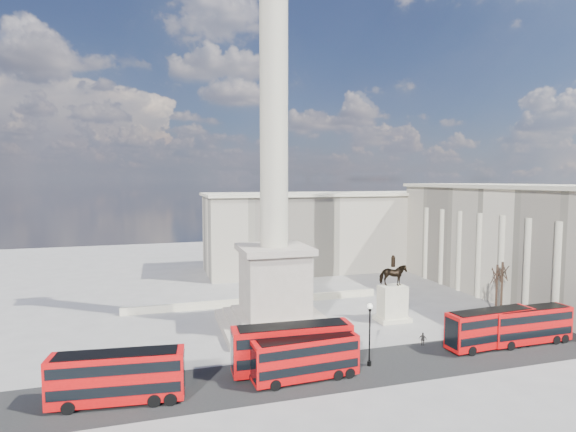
{
  "coord_description": "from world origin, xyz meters",
  "views": [
    {
      "loc": [
        -14.61,
        -51.05,
        19.48
      ],
      "look_at": [
        0.43,
        0.09,
        15.11
      ],
      "focal_mm": 28.0,
      "sensor_mm": 36.0,
      "label": 1
    }
  ],
  "objects_px": {
    "red_bus_c": "(529,325)",
    "equestrian_statue": "(392,298)",
    "red_bus_d": "(491,328)",
    "pedestrian_crossing": "(423,339)",
    "pedestrian_walking": "(484,316)",
    "victorian_lamp": "(370,329)",
    "pedestrian_standing": "(461,335)",
    "red_bus_e": "(118,377)",
    "nelsons_column": "(274,230)",
    "red_bus_b": "(306,358)",
    "red_bus_a": "(293,347)"
  },
  "relations": [
    {
      "from": "red_bus_a",
      "to": "victorian_lamp",
      "type": "relative_size",
      "value": 1.84
    },
    {
      "from": "pedestrian_standing",
      "to": "victorian_lamp",
      "type": "bearing_deg",
      "value": -14.4
    },
    {
      "from": "pedestrian_walking",
      "to": "victorian_lamp",
      "type": "bearing_deg",
      "value": 167.79
    },
    {
      "from": "nelsons_column",
      "to": "pedestrian_standing",
      "type": "relative_size",
      "value": 30.1
    },
    {
      "from": "red_bus_c",
      "to": "pedestrian_walking",
      "type": "xyz_separation_m",
      "value": [
        0.34,
        7.94,
        -1.33
      ]
    },
    {
      "from": "red_bus_c",
      "to": "pedestrian_walking",
      "type": "relative_size",
      "value": 5.57
    },
    {
      "from": "red_bus_c",
      "to": "red_bus_d",
      "type": "bearing_deg",
      "value": 178.24
    },
    {
      "from": "equestrian_statue",
      "to": "pedestrian_standing",
      "type": "distance_m",
      "value": 10.55
    },
    {
      "from": "red_bus_b",
      "to": "victorian_lamp",
      "type": "bearing_deg",
      "value": 6.72
    },
    {
      "from": "pedestrian_crossing",
      "to": "pedestrian_walking",
      "type": "bearing_deg",
      "value": -114.41
    },
    {
      "from": "red_bus_c",
      "to": "equestrian_statue",
      "type": "xyz_separation_m",
      "value": [
        -11.13,
        12.35,
        0.93
      ]
    },
    {
      "from": "nelsons_column",
      "to": "red_bus_c",
      "type": "bearing_deg",
      "value": -27.6
    },
    {
      "from": "victorian_lamp",
      "to": "equestrian_statue",
      "type": "relative_size",
      "value": 0.73
    },
    {
      "from": "red_bus_c",
      "to": "victorian_lamp",
      "type": "distance_m",
      "value": 21.1
    },
    {
      "from": "red_bus_a",
      "to": "red_bus_e",
      "type": "bearing_deg",
      "value": -171.08
    },
    {
      "from": "pedestrian_standing",
      "to": "pedestrian_crossing",
      "type": "bearing_deg",
      "value": -28.84
    },
    {
      "from": "red_bus_b",
      "to": "pedestrian_standing",
      "type": "distance_m",
      "value": 21.69
    },
    {
      "from": "pedestrian_crossing",
      "to": "red_bus_e",
      "type": "bearing_deg",
      "value": 51.73
    },
    {
      "from": "red_bus_d",
      "to": "pedestrian_crossing",
      "type": "xyz_separation_m",
      "value": [
        -7.11,
        2.79,
        -1.55
      ]
    },
    {
      "from": "red_bus_a",
      "to": "red_bus_d",
      "type": "distance_m",
      "value": 23.84
    },
    {
      "from": "red_bus_d",
      "to": "red_bus_e",
      "type": "height_order",
      "value": "red_bus_e"
    },
    {
      "from": "red_bus_c",
      "to": "equestrian_statue",
      "type": "height_order",
      "value": "equestrian_statue"
    },
    {
      "from": "red_bus_d",
      "to": "pedestrian_standing",
      "type": "bearing_deg",
      "value": 122.48
    },
    {
      "from": "red_bus_d",
      "to": "red_bus_e",
      "type": "relative_size",
      "value": 0.97
    },
    {
      "from": "equestrian_statue",
      "to": "pedestrian_standing",
      "type": "height_order",
      "value": "equestrian_statue"
    },
    {
      "from": "nelsons_column",
      "to": "pedestrian_crossing",
      "type": "distance_m",
      "value": 22.42
    },
    {
      "from": "red_bus_d",
      "to": "pedestrian_walking",
      "type": "distance_m",
      "value": 9.72
    },
    {
      "from": "pedestrian_walking",
      "to": "pedestrian_crossing",
      "type": "bearing_deg",
      "value": 167.83
    },
    {
      "from": "red_bus_e",
      "to": "victorian_lamp",
      "type": "xyz_separation_m",
      "value": [
        24.51,
        1.04,
        1.52
      ]
    },
    {
      "from": "pedestrian_walking",
      "to": "pedestrian_standing",
      "type": "relative_size",
      "value": 1.17
    },
    {
      "from": "pedestrian_crossing",
      "to": "red_bus_d",
      "type": "bearing_deg",
      "value": -157.28
    },
    {
      "from": "pedestrian_walking",
      "to": "pedestrian_standing",
      "type": "bearing_deg",
      "value": -179.77
    },
    {
      "from": "nelsons_column",
      "to": "victorian_lamp",
      "type": "bearing_deg",
      "value": -66.62
    },
    {
      "from": "red_bus_a",
      "to": "victorian_lamp",
      "type": "height_order",
      "value": "victorian_lamp"
    },
    {
      "from": "pedestrian_crossing",
      "to": "nelsons_column",
      "type": "bearing_deg",
      "value": 6.91
    },
    {
      "from": "pedestrian_walking",
      "to": "red_bus_b",
      "type": "bearing_deg",
      "value": 164.97
    },
    {
      "from": "red_bus_a",
      "to": "red_bus_d",
      "type": "bearing_deg",
      "value": 2.31
    },
    {
      "from": "red_bus_e",
      "to": "pedestrian_crossing",
      "type": "relative_size",
      "value": 7.2
    },
    {
      "from": "nelsons_column",
      "to": "equestrian_statue",
      "type": "relative_size",
      "value": 5.44
    },
    {
      "from": "red_bus_a",
      "to": "pedestrian_crossing",
      "type": "height_order",
      "value": "red_bus_a"
    },
    {
      "from": "red_bus_c",
      "to": "pedestrian_crossing",
      "type": "distance_m",
      "value": 12.84
    },
    {
      "from": "pedestrian_standing",
      "to": "pedestrian_crossing",
      "type": "relative_size",
      "value": 1.04
    },
    {
      "from": "red_bus_d",
      "to": "equestrian_statue",
      "type": "height_order",
      "value": "equestrian_statue"
    },
    {
      "from": "red_bus_b",
      "to": "pedestrian_crossing",
      "type": "xyz_separation_m",
      "value": [
        16.01,
        4.67,
        -1.44
      ]
    },
    {
      "from": "red_bus_a",
      "to": "red_bus_d",
      "type": "relative_size",
      "value": 1.09
    },
    {
      "from": "red_bus_d",
      "to": "pedestrian_crossing",
      "type": "distance_m",
      "value": 7.79
    },
    {
      "from": "red_bus_c",
      "to": "victorian_lamp",
      "type": "bearing_deg",
      "value": -179.03
    },
    {
      "from": "red_bus_d",
      "to": "victorian_lamp",
      "type": "distance_m",
      "value": 15.82
    },
    {
      "from": "nelsons_column",
      "to": "victorian_lamp",
      "type": "height_order",
      "value": "nelsons_column"
    },
    {
      "from": "red_bus_b",
      "to": "victorian_lamp",
      "type": "xyz_separation_m",
      "value": [
        7.38,
        1.29,
        1.68
      ]
    }
  ]
}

